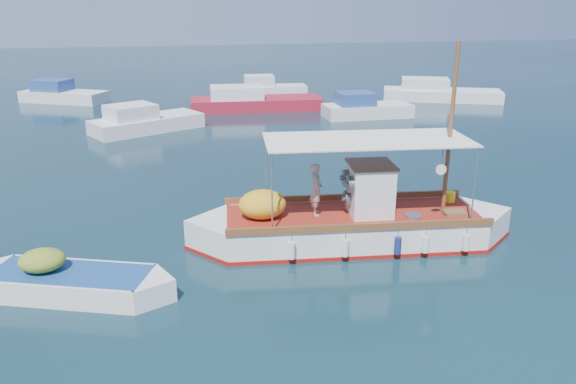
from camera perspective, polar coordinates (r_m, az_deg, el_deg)
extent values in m
plane|color=black|center=(18.06, 4.27, -4.29)|extent=(160.00, 160.00, 0.00)
cube|color=white|center=(17.45, 6.51, -3.95)|extent=(7.87, 3.35, 1.12)
cube|color=white|center=(17.05, -6.17, -4.50)|extent=(2.54, 2.54, 1.12)
cube|color=white|center=(18.63, 18.08, -3.29)|extent=(2.54, 2.54, 1.12)
cube|color=maroon|center=(17.58, 6.47, -4.96)|extent=(7.98, 3.44, 0.18)
cube|color=maroon|center=(17.24, 6.57, -2.30)|extent=(7.85, 3.15, 0.06)
cube|color=brown|center=(18.38, 5.73, -0.50)|extent=(7.71, 0.93, 0.20)
cube|color=brown|center=(16.04, 7.58, -3.54)|extent=(7.71, 0.93, 0.20)
cube|color=white|center=(17.09, 8.34, 0.23)|extent=(1.36, 1.45, 1.53)
cube|color=brown|center=(16.86, 8.46, 2.79)|extent=(1.47, 1.56, 0.06)
cylinder|color=slate|center=(16.55, 6.44, 0.79)|extent=(0.28, 0.53, 0.51)
cylinder|color=slate|center=(17.15, 5.97, 1.47)|extent=(0.28, 0.53, 0.51)
cylinder|color=slate|center=(17.03, 6.14, -0.66)|extent=(0.28, 0.53, 0.51)
cylinder|color=brown|center=(17.35, 16.18, 6.08)|extent=(0.13, 0.13, 5.10)
cylinder|color=brown|center=(17.16, 13.52, 4.76)|extent=(1.83, 0.28, 0.08)
cylinder|color=silver|center=(17.56, -2.23, 2.23)|extent=(0.05, 0.05, 2.29)
cylinder|color=silver|center=(15.43, -1.63, -0.15)|extent=(0.05, 0.05, 2.29)
cylinder|color=silver|center=(18.85, 15.69, 2.70)|extent=(0.05, 0.05, 2.29)
cylinder|color=silver|center=(16.88, 18.42, 0.56)|extent=(0.05, 0.05, 2.29)
cube|color=silver|center=(16.63, 8.08, 5.27)|extent=(6.24, 3.08, 0.04)
ellipsoid|color=gold|center=(16.71, -2.62, -1.25)|extent=(1.55, 1.36, 0.86)
cube|color=yellow|center=(18.00, 10.33, -0.80)|extent=(0.27, 0.21, 0.41)
cylinder|color=yellow|center=(18.81, 16.17, -0.49)|extent=(0.34, 0.34, 0.35)
cube|color=brown|center=(17.77, 16.54, -2.06)|extent=(0.71, 0.53, 0.12)
cylinder|color=#B2B2B2|center=(17.17, 12.64, -2.45)|extent=(0.56, 0.56, 0.12)
cylinder|color=white|center=(16.38, 15.29, 2.21)|extent=(0.31, 0.06, 0.31)
cylinder|color=white|center=(15.79, 0.36, -5.96)|extent=(0.22, 0.22, 0.49)
cylinder|color=navy|center=(16.40, 11.09, -5.36)|extent=(0.22, 0.22, 0.49)
cylinder|color=white|center=(17.09, 17.65, -4.90)|extent=(0.22, 0.22, 0.49)
imported|color=#AEA490|center=(16.82, 2.88, 0.27)|extent=(0.47, 0.64, 1.60)
cube|color=white|center=(15.46, -21.14, -8.92)|extent=(4.30, 2.87, 0.78)
cube|color=white|center=(14.63, -14.15, -9.79)|extent=(1.47, 1.47, 0.78)
cube|color=navy|center=(15.30, -21.31, -7.67)|extent=(4.24, 2.70, 0.04)
ellipsoid|color=olive|center=(15.51, -23.71, -6.37)|extent=(1.41, 1.28, 0.58)
cube|color=silver|center=(33.24, -14.10, 6.56)|extent=(6.60, 5.01, 1.00)
cube|color=silver|center=(32.68, -15.69, 7.84)|extent=(3.14, 2.96, 0.80)
cube|color=maroon|center=(38.75, -3.23, 8.81)|extent=(8.94, 3.37, 1.00)
cube|color=silver|center=(38.50, -5.23, 10.05)|extent=(3.66, 2.61, 0.80)
cube|color=silver|center=(36.54, 8.05, 8.03)|extent=(5.56, 2.27, 1.00)
cube|color=#294B8A|center=(36.09, 6.87, 9.40)|extent=(2.24, 1.90, 0.80)
cube|color=silver|center=(43.87, 15.33, 9.37)|extent=(8.84, 5.60, 1.00)
cube|color=silver|center=(43.64, 13.75, 10.64)|extent=(3.98, 3.32, 0.80)
cube|color=silver|center=(44.73, -21.76, 8.87)|extent=(6.52, 4.90, 1.00)
cube|color=#294B8A|center=(45.15, -22.85, 9.98)|extent=(3.09, 2.87, 0.80)
cube|color=silver|center=(44.35, -1.84, 10.11)|extent=(5.75, 2.43, 1.00)
cube|color=silver|center=(44.14, -2.96, 11.24)|extent=(2.37, 1.87, 0.80)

